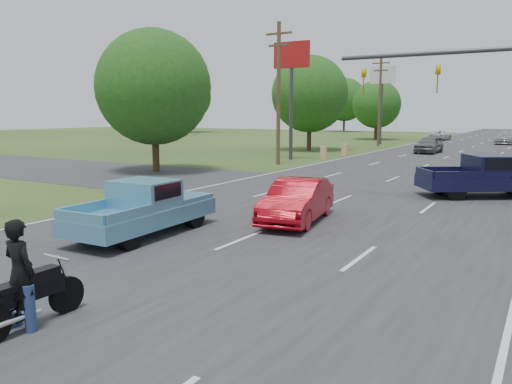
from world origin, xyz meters
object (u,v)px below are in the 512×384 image
Objects in this scene: rider at (20,278)px; navy_pickup at (489,176)px; red_convertible at (297,201)px; motorcycle at (19,303)px; blue_pickup at (146,207)px; distant_car_white at (440,135)px; distant_car_grey at (429,145)px; distant_car_silver at (505,138)px.

rider is 19.80m from navy_pickup.
rider is 0.31× the size of navy_pickup.
motorcycle is (-0.23, -10.16, -0.23)m from red_convertible.
navy_pickup is (8.19, 12.91, 0.09)m from blue_pickup.
distant_car_white is at bearing 96.07° from motorcycle.
blue_pickup reaches higher than red_convertible.
navy_pickup is (5.20, 19.17, 0.44)m from motorcycle.
rider is 43.43m from distant_car_grey.
navy_pickup reaches higher than rider.
navy_pickup is at bearing -70.50° from distant_car_grey.
navy_pickup is (4.97, 9.01, 0.21)m from red_convertible.
motorcycle is 43.49m from distant_car_grey.
distant_car_white is at bearing 143.86° from distant_car_silver.
distant_car_white is (-6.08, 68.30, -0.26)m from rider.
blue_pickup is 56.54m from distant_car_silver.
blue_pickup is 0.94× the size of distant_car_silver.
red_convertible is 2.00× the size of motorcycle.
distant_car_grey is at bearing 86.69° from blue_pickup.
rider is (-0.23, -10.10, 0.19)m from red_convertible.
distant_car_grey is (-2.63, 33.26, 0.08)m from red_convertible.
distant_car_grey is at bearing -106.42° from distant_car_silver.
distant_car_silver is at bearing 78.05° from red_convertible.
distant_car_silver is at bearing 82.01° from blue_pickup.
blue_pickup is 15.29m from navy_pickup.
distant_car_grey is 19.73m from distant_car_silver.
distant_car_silver is 10.38m from distant_car_white.
red_convertible reaches higher than distant_car_white.
rider is 0.39× the size of distant_car_grey.
red_convertible is 0.94× the size of distant_car_grey.
blue_pickup is 37.17m from distant_car_grey.
navy_pickup is 1.23× the size of distant_car_white.
distant_car_grey reaches higher than red_convertible.
distant_car_grey reaches higher than distant_car_white.
blue_pickup reaches higher than distant_car_white.
red_convertible reaches higher than motorcycle.
rider is at bearing -94.29° from distant_car_silver.
distant_car_silver is at bearing 148.06° from distant_car_white.
distant_car_grey is at bearing 94.15° from motorcycle.
rider is at bearing 90.00° from motorcycle.
rider is at bearing -66.71° from blue_pickup.
distant_car_grey is (-7.60, 24.26, -0.14)m from navy_pickup.
red_convertible is at bearing -90.32° from rider.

